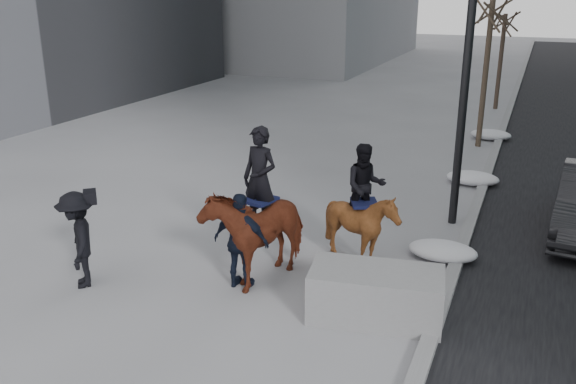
% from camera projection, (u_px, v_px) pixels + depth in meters
% --- Properties ---
extents(ground, '(120.00, 120.00, 0.00)m').
position_uv_depth(ground, '(262.00, 293.00, 10.69)').
color(ground, gray).
rests_on(ground, ground).
extents(curb, '(0.25, 90.00, 0.12)m').
position_uv_depth(curb, '(491.00, 162.00, 18.33)').
color(curb, gray).
rests_on(curb, ground).
extents(planter, '(2.24, 1.35, 0.84)m').
position_uv_depth(planter, '(376.00, 295.00, 9.77)').
color(planter, gray).
rests_on(planter, ground).
extents(tree_near, '(1.20, 1.20, 5.20)m').
position_uv_depth(tree_near, '(486.00, 68.00, 19.54)').
color(tree_near, '#3D2C24').
rests_on(tree_near, ground).
extents(tree_far, '(1.20, 1.20, 4.42)m').
position_uv_depth(tree_far, '(501.00, 57.00, 25.79)').
color(tree_far, '#33261E').
rests_on(tree_far, ground).
extents(mounted_left, '(1.47, 2.33, 2.78)m').
position_uv_depth(mounted_left, '(257.00, 223.00, 11.06)').
color(mounted_left, '#532010').
rests_on(mounted_left, ground).
extents(mounted_right, '(1.71, 1.79, 2.36)m').
position_uv_depth(mounted_right, '(362.00, 218.00, 11.51)').
color(mounted_right, '#46260E').
rests_on(mounted_right, ground).
extents(feeder, '(1.04, 0.87, 1.75)m').
position_uv_depth(feeder, '(241.00, 241.00, 10.64)').
color(feeder, black).
rests_on(feeder, ground).
extents(camera_crew, '(1.23, 1.29, 1.75)m').
position_uv_depth(camera_crew, '(78.00, 239.00, 10.71)').
color(camera_crew, black).
rests_on(camera_crew, ground).
extents(snow_piles, '(1.39, 11.40, 0.35)m').
position_uv_depth(snow_piles, '(474.00, 176.00, 16.63)').
color(snow_piles, silver).
rests_on(snow_piles, ground).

